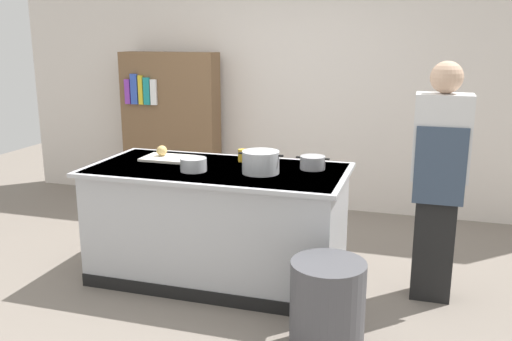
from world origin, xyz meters
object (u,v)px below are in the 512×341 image
object	(u,v)px
sauce_pan	(313,163)
bookshelf	(171,128)
stock_pot	(261,162)
mixing_bowl	(194,165)
onion	(162,151)
trash_bin	(327,306)
person_chef	(439,177)
juice_cup	(242,155)

from	to	relation	value
sauce_pan	bookshelf	bearing A→B (deg)	140.20
stock_pot	mixing_bowl	world-z (taller)	stock_pot
onion	stock_pot	distance (m)	0.95
onion	trash_bin	world-z (taller)	onion
person_chef	juice_cup	bearing A→B (deg)	97.81
sauce_pan	person_chef	bearing A→B (deg)	-2.62
sauce_pan	trash_bin	xyz separation A→B (m)	(0.30, -0.96, -0.66)
juice_cup	trash_bin	xyz separation A→B (m)	(0.89, -1.04, -0.66)
juice_cup	bookshelf	distance (m)	2.05
onion	person_chef	size ratio (longest dim) A/B	0.05
mixing_bowl	person_chef	xyz separation A→B (m)	(1.74, 0.28, -0.04)
onion	trash_bin	distance (m)	1.95
mixing_bowl	bookshelf	distance (m)	2.24
mixing_bowl	person_chef	distance (m)	1.77
person_chef	bookshelf	distance (m)	3.30
stock_pot	trash_bin	world-z (taller)	stock_pot
sauce_pan	mixing_bowl	distance (m)	0.89
stock_pot	juice_cup	xyz separation A→B (m)	(-0.25, 0.32, -0.03)
sauce_pan	bookshelf	world-z (taller)	bookshelf
stock_pot	person_chef	world-z (taller)	person_chef
sauce_pan	trash_bin	bearing A→B (deg)	-72.75
onion	juice_cup	distance (m)	0.67
trash_bin	person_chef	distance (m)	1.27
mixing_bowl	bookshelf	bearing A→B (deg)	119.76
trash_bin	person_chef	xyz separation A→B (m)	(0.61, 0.92, 0.63)
person_chef	mixing_bowl	bearing A→B (deg)	111.71
juice_cup	onion	bearing A→B (deg)	-173.25
juice_cup	stock_pot	bearing A→B (deg)	-52.11
sauce_pan	trash_bin	distance (m)	1.20
sauce_pan	bookshelf	size ratio (longest dim) A/B	0.15
onion	juice_cup	bearing A→B (deg)	6.75
sauce_pan	person_chef	world-z (taller)	person_chef
bookshelf	juice_cup	bearing A→B (deg)	-48.52
person_chef	onion	bearing A→B (deg)	101.38
onion	mixing_bowl	xyz separation A→B (m)	(0.42, -0.33, -0.01)
person_chef	bookshelf	world-z (taller)	person_chef
onion	juice_cup	world-z (taller)	onion
stock_pot	bookshelf	world-z (taller)	bookshelf
onion	bookshelf	xyz separation A→B (m)	(-0.69, 1.62, -0.11)
stock_pot	trash_bin	xyz separation A→B (m)	(0.64, -0.73, -0.69)
mixing_bowl	person_chef	world-z (taller)	person_chef
onion	sauce_pan	size ratio (longest dim) A/B	0.34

